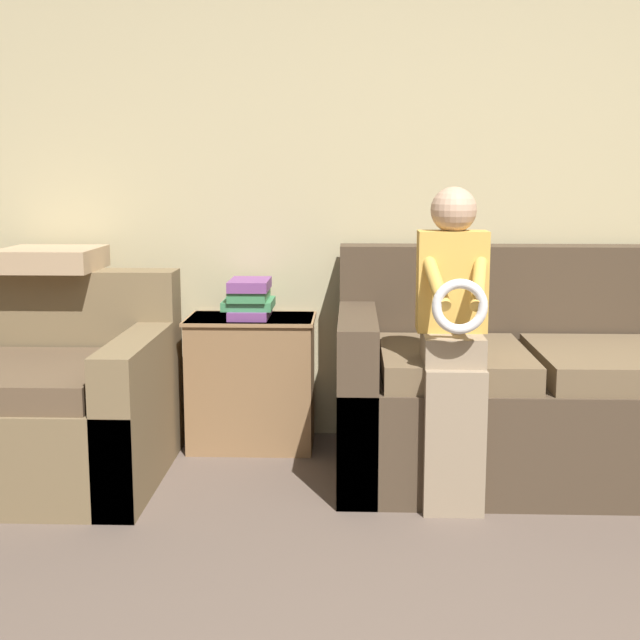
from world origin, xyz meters
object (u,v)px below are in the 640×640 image
object	(u,v)px
child_left_seated	(454,330)
throw_pillow	(51,259)
couch_main	(598,394)
side_shelf	(252,380)
book_stack	(249,299)

from	to	relation	value
child_left_seated	throw_pillow	size ratio (longest dim) A/B	2.88
couch_main	side_shelf	distance (m)	1.56
couch_main	throw_pillow	xyz separation A→B (m)	(-2.44, 0.20, 0.56)
couch_main	book_stack	size ratio (longest dim) A/B	7.18
child_left_seated	throw_pillow	world-z (taller)	child_left_seated
couch_main	book_stack	bearing A→B (deg)	169.39
child_left_seated	side_shelf	xyz separation A→B (m)	(-0.86, 0.70, -0.37)
couch_main	side_shelf	xyz separation A→B (m)	(-1.54, 0.28, -0.02)
side_shelf	throw_pillow	bearing A→B (deg)	-174.59
child_left_seated	throw_pillow	distance (m)	1.88
couch_main	throw_pillow	size ratio (longest dim) A/B	5.26
child_left_seated	throw_pillow	bearing A→B (deg)	160.72
couch_main	throw_pillow	world-z (taller)	couch_main
side_shelf	child_left_seated	bearing A→B (deg)	-39.13
couch_main	child_left_seated	distance (m)	0.87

